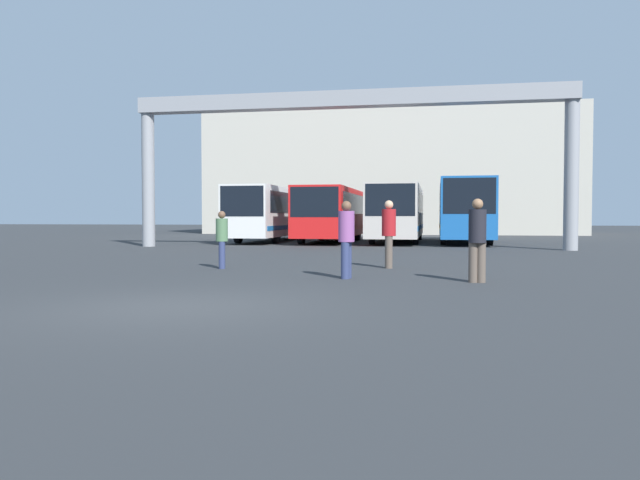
% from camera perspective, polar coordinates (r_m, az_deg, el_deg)
% --- Properties ---
extents(ground_plane, '(200.00, 200.00, 0.00)m').
position_cam_1_polar(ground_plane, '(10.01, -13.07, -6.01)').
color(ground_plane, '#2D3033').
extents(building_backdrop, '(30.71, 12.00, 10.19)m').
position_cam_1_polar(building_backdrop, '(55.70, 6.54, 5.90)').
color(building_backdrop, '#B7B2A3').
rests_on(building_backdrop, ground).
extents(overhead_gantry, '(19.65, 0.80, 7.00)m').
position_cam_1_polar(overhead_gantry, '(28.30, 2.45, 10.69)').
color(overhead_gantry, gray).
rests_on(overhead_gantry, ground).
extents(bus_slot_0, '(2.44, 11.93, 3.04)m').
position_cam_1_polar(bus_slot_0, '(36.61, -4.31, 2.66)').
color(bus_slot_0, silver).
rests_on(bus_slot_0, ground).
extents(bus_slot_1, '(2.61, 10.06, 2.96)m').
position_cam_1_polar(bus_slot_1, '(34.93, 1.06, 2.62)').
color(bus_slot_1, red).
rests_on(bus_slot_1, ground).
extents(bus_slot_2, '(2.58, 12.20, 3.08)m').
position_cam_1_polar(bus_slot_2, '(35.58, 7.14, 2.70)').
color(bus_slot_2, beige).
rests_on(bus_slot_2, ground).
extents(bus_slot_3, '(2.62, 11.34, 3.31)m').
position_cam_1_polar(bus_slot_3, '(35.11, 13.03, 2.87)').
color(bus_slot_3, '#1959A5').
rests_on(bus_slot_3, ground).
extents(pedestrian_mid_right, '(0.37, 0.37, 1.77)m').
position_cam_1_polar(pedestrian_mid_right, '(14.19, 2.43, 0.23)').
color(pedestrian_mid_right, navy).
rests_on(pedestrian_mid_right, ground).
extents(pedestrian_mid_left, '(0.37, 0.37, 1.80)m').
position_cam_1_polar(pedestrian_mid_left, '(13.75, 14.19, 0.17)').
color(pedestrian_mid_left, brown).
rests_on(pedestrian_mid_left, ground).
extents(pedestrian_near_left, '(0.39, 0.39, 1.86)m').
position_cam_1_polar(pedestrian_near_left, '(17.20, 6.31, 0.71)').
color(pedestrian_near_left, brown).
rests_on(pedestrian_near_left, ground).
extents(pedestrian_near_right, '(0.33, 0.33, 1.57)m').
position_cam_1_polar(pedestrian_near_right, '(17.13, -8.96, 0.17)').
color(pedestrian_near_right, navy).
rests_on(pedestrian_near_right, ground).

